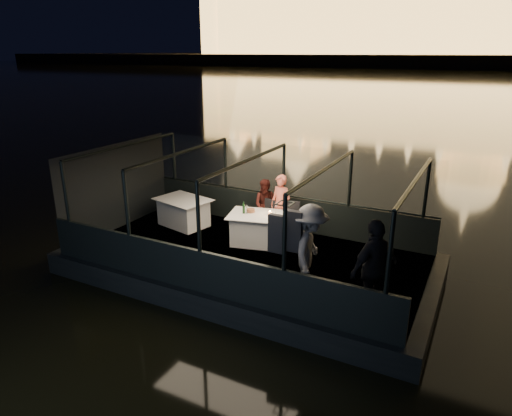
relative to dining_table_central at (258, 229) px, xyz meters
The scene contains 28 objects.
river_water 79.29m from the dining_table_central, 89.93° to the left, with size 500.00×500.00×0.00m, color black.
boat_hull 1.14m from the dining_table_central, 81.87° to the right, with size 8.60×4.40×1.00m, color black.
boat_deck 0.83m from the dining_table_central, 81.87° to the right, with size 8.00×4.00×0.04m, color black.
gunwale_port 1.29m from the dining_table_central, 85.46° to the left, with size 8.00×0.08×0.90m, color black.
gunwale_starboard 2.72m from the dining_table_central, 87.85° to the right, with size 8.00×0.08×0.90m, color black.
cabin_glass_port 1.77m from the dining_table_central, 85.46° to the left, with size 8.00×0.02×1.40m, color #99B2B2, non-canonical shape.
cabin_glass_starboard 2.98m from the dining_table_central, 87.85° to the right, with size 8.00×0.02×1.40m, color #99B2B2, non-canonical shape.
cabin_roof_glass 2.05m from the dining_table_central, 81.87° to the right, with size 8.00×4.00×0.02m, color #99B2B2, non-canonical shape.
end_wall_fore 4.04m from the dining_table_central, 169.62° to the right, with size 0.02×4.00×2.30m, color black, non-canonical shape.
end_wall_aft 4.23m from the dining_table_central, ahead, with size 0.02×4.00×2.30m, color black, non-canonical shape.
canopy_ribs 1.05m from the dining_table_central, 81.87° to the right, with size 8.00×4.00×2.30m, color black, non-canonical shape.
embankment 209.29m from the dining_table_central, 89.97° to the left, with size 400.00×140.00×6.00m, color #423D33.
dining_table_central is the anchor object (origin of this frame).
dining_table_aft 2.41m from the dining_table_central, behind, with size 1.45×1.05×0.77m, color white.
chair_port_left 0.64m from the dining_table_central, 94.66° to the left, with size 0.42×0.42×0.90m, color black.
chair_port_right 0.79m from the dining_table_central, 43.84° to the left, with size 0.46×0.46×0.98m, color black.
coat_stand 2.66m from the dining_table_central, 51.90° to the right, with size 0.55×0.44×1.96m, color black, non-canonical shape.
person_woman_coral 0.91m from the dining_table_central, 72.40° to the left, with size 0.58×0.39×1.62m, color #E86C54.
person_man_maroon 0.99m from the dining_table_central, 103.85° to the left, with size 0.68×0.53×1.41m, color #3D1511.
passenger_stripe 2.78m from the dining_table_central, 41.52° to the right, with size 1.22×0.69×1.88m, color silver.
passenger_dark 3.89m from the dining_table_central, 30.47° to the right, with size 1.09×0.46×1.86m, color black.
wine_bottle 0.65m from the dining_table_central, 167.88° to the right, with size 0.06×0.06×0.30m, color #123314.
bread_basket 0.50m from the dining_table_central, 162.11° to the left, with size 0.21×0.21×0.08m, color brown.
amber_candle 0.51m from the dining_table_central, 26.44° to the left, with size 0.06×0.06×0.09m, color #FF8F3F.
plate_near 0.63m from the dining_table_central, 10.69° to the right, with size 0.23×0.23×0.01m, color silver.
plate_far 0.52m from the dining_table_central, 144.93° to the left, with size 0.22×0.22×0.01m, color silver.
wine_glass_white 0.56m from the dining_table_central, behind, with size 0.07×0.07×0.21m, color white, non-canonical shape.
wine_glass_red 0.66m from the dining_table_central, 43.26° to the left, with size 0.06×0.06×0.19m, color white, non-canonical shape.
Camera 1 is at (4.73, -8.74, 5.09)m, focal length 32.00 mm.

